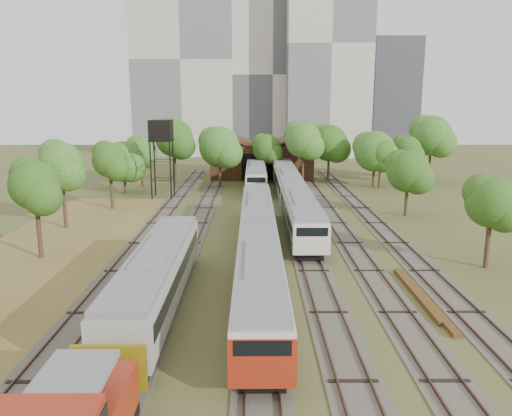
{
  "coord_description": "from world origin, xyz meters",
  "views": [
    {
      "loc": [
        -2.34,
        -23.71,
        11.96
      ],
      "look_at": [
        -2.11,
        20.78,
        2.5
      ],
      "focal_mm": 35.0,
      "sensor_mm": 36.0,
      "label": 1
    }
  ],
  "objects": [
    {
      "name": "ground",
      "position": [
        0.0,
        0.0,
        0.0
      ],
      "size": [
        240.0,
        240.0,
        0.0
      ],
      "primitive_type": "plane",
      "color": "#475123",
      "rests_on": "ground"
    },
    {
      "name": "water_tower",
      "position": [
        -13.86,
        38.99,
        8.27
      ],
      "size": [
        2.83,
        2.83,
        9.82
      ],
      "color": "black",
      "rests_on": "ground"
    },
    {
      "name": "tree_band_left",
      "position": [
        -19.83,
        17.94,
        5.18
      ],
      "size": [
        6.94,
        53.55,
        8.32
      ],
      "color": "#382616",
      "rests_on": "ground"
    },
    {
      "name": "tower_far_right",
      "position": [
        34.0,
        110.0,
        14.0
      ],
      "size": [
        12.0,
        12.0,
        28.0
      ],
      "primitive_type": "cube",
      "color": "#3C3F43",
      "rests_on": "ground"
    },
    {
      "name": "dry_grass_patch",
      "position": [
        -18.0,
        8.0,
        0.02
      ],
      "size": [
        14.0,
        60.0,
        0.04
      ],
      "primitive_type": "cube",
      "color": "brown",
      "rests_on": "ground"
    },
    {
      "name": "rail_pile_near",
      "position": [
        8.0,
        5.83,
        0.15
      ],
      "size": [
        0.59,
        8.83,
        0.29
      ],
      "primitive_type": "cube",
      "color": "brown",
      "rests_on": "ground"
    },
    {
      "name": "tower_left",
      "position": [
        -18.0,
        95.0,
        21.0
      ],
      "size": [
        22.0,
        16.0,
        42.0
      ],
      "primitive_type": "cube",
      "color": "#BDB4A5",
      "rests_on": "ground"
    },
    {
      "name": "railcar_green_set",
      "position": [
        2.0,
        37.94,
        1.85
      ],
      "size": [
        2.83,
        52.08,
        3.5
      ],
      "color": "black",
      "rests_on": "ground"
    },
    {
      "name": "railcar_rear",
      "position": [
        -2.0,
        45.57,
        1.81
      ],
      "size": [
        2.77,
        16.08,
        3.42
      ],
      "color": "black",
      "rests_on": "ground"
    },
    {
      "name": "railcar_red_set",
      "position": [
        -2.0,
        11.5,
        1.82
      ],
      "size": [
        2.78,
        34.58,
        3.44
      ],
      "color": "black",
      "rests_on": "ground"
    },
    {
      "name": "tracks",
      "position": [
        -0.67,
        25.0,
        0.04
      ],
      "size": [
        24.6,
        80.0,
        0.19
      ],
      "color": "#4C473D",
      "rests_on": "ground"
    },
    {
      "name": "tree_band_far",
      "position": [
        5.68,
        49.67,
        5.97
      ],
      "size": [
        48.26,
        11.34,
        9.99
      ],
      "color": "#382616",
      "rests_on": "ground"
    },
    {
      "name": "tower_right",
      "position": [
        14.0,
        92.0,
        24.0
      ],
      "size": [
        18.0,
        16.0,
        48.0
      ],
      "primitive_type": "cube",
      "color": "#BDB4A5",
      "rests_on": "ground"
    },
    {
      "name": "tower_centre",
      "position": [
        2.0,
        100.0,
        18.0
      ],
      "size": [
        20.0,
        18.0,
        36.0
      ],
      "primitive_type": "cube",
      "color": "beige",
      "rests_on": "ground"
    },
    {
      "name": "old_grey_coach",
      "position": [
        -8.0,
        4.18,
        1.92
      ],
      "size": [
        2.85,
        18.0,
        3.52
      ],
      "color": "black",
      "rests_on": "ground"
    },
    {
      "name": "maintenance_shed",
      "position": [
        -1.0,
        57.98,
        2.91
      ],
      "size": [
        16.45,
        11.55,
        7.58
      ],
      "color": "#3A1915",
      "rests_on": "ground"
    },
    {
      "name": "rail_pile_far",
      "position": [
        8.2,
        3.87,
        0.13
      ],
      "size": [
        0.49,
        7.83,
        0.25
      ],
      "primitive_type": "cube",
      "color": "brown",
      "rests_on": "ground"
    },
    {
      "name": "tree_band_right",
      "position": [
        14.67,
        29.5,
        4.92
      ],
      "size": [
        5.76,
        38.65,
        7.14
      ],
      "color": "#382616",
      "rests_on": "ground"
    }
  ]
}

